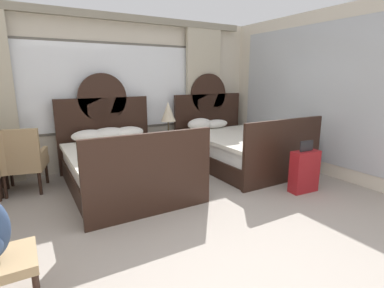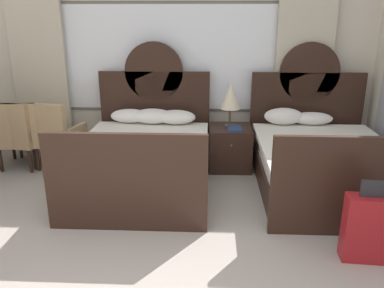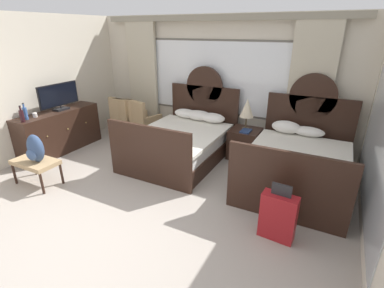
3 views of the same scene
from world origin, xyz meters
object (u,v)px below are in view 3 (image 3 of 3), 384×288
at_px(dresser_minibar, 60,131).
at_px(bottle_spirit_blue, 25,113).
at_px(nightstand_between_beds, 244,143).
at_px(cup_on_dresser, 35,115).
at_px(suitcase_on_floor, 278,217).
at_px(bottle_wine_dark, 22,116).
at_px(book_on_nightstand, 246,131).
at_px(table_lamp_on_nightstand, 247,108).
at_px(luggage_bench, 36,163).
at_px(armchair_by_window_centre, 125,116).
at_px(armchair_by_window_left, 142,119).
at_px(armchair_by_window_right, 126,116).
at_px(bed_near_mirror, 297,164).
at_px(bed_near_window, 182,141).
at_px(tv_flatscreen, 59,97).
at_px(backpack_on_bench, 35,149).

height_order(dresser_minibar, bottle_spirit_blue, bottle_spirit_blue).
bearing_deg(nightstand_between_beds, cup_on_dresser, -151.28).
bearing_deg(suitcase_on_floor, bottle_wine_dark, -178.74).
relative_size(book_on_nightstand, bottle_wine_dark, 0.87).
relative_size(table_lamp_on_nightstand, cup_on_dresser, 5.51).
relative_size(dresser_minibar, luggage_bench, 2.30).
distance_m(dresser_minibar, armchair_by_window_centre, 1.47).
xyz_separation_m(bottle_wine_dark, luggage_bench, (0.73, -0.39, -0.61)).
xyz_separation_m(armchair_by_window_left, suitcase_on_floor, (3.50, -2.00, -0.19)).
bearing_deg(armchair_by_window_centre, bottle_spirit_blue, -107.39).
distance_m(table_lamp_on_nightstand, cup_on_dresser, 4.02).
distance_m(dresser_minibar, armchair_by_window_left, 1.75).
height_order(bottle_spirit_blue, armchair_by_window_right, bottle_spirit_blue).
bearing_deg(bottle_wine_dark, armchair_by_window_right, 75.19).
height_order(nightstand_between_beds, bottle_wine_dark, bottle_wine_dark).
xyz_separation_m(bed_near_mirror, bottle_spirit_blue, (-4.62, -1.49, 0.64)).
height_order(cup_on_dresser, suitcase_on_floor, cup_on_dresser).
bearing_deg(cup_on_dresser, nightstand_between_beds, 28.72).
height_order(bed_near_mirror, dresser_minibar, bed_near_mirror).
height_order(bed_near_mirror, armchair_by_window_right, bed_near_mirror).
distance_m(cup_on_dresser, armchair_by_window_left, 2.16).
height_order(bed_near_window, luggage_bench, bed_near_window).
xyz_separation_m(table_lamp_on_nightstand, suitcase_on_floor, (1.11, -2.16, -0.69)).
distance_m(bottle_wine_dark, armchair_by_window_right, 2.22).
xyz_separation_m(tv_flatscreen, armchair_by_window_left, (1.11, 1.23, -0.65)).
bearing_deg(armchair_by_window_left, bed_near_mirror, -7.97).
height_order(book_on_nightstand, luggage_bench, book_on_nightstand).
xyz_separation_m(bottle_wine_dark, bottle_spirit_blue, (-0.09, 0.12, 0.00)).
bearing_deg(nightstand_between_beds, table_lamp_on_nightstand, 107.94).
bearing_deg(backpack_on_bench, armchair_by_window_right, 96.14).
distance_m(bed_near_window, bottle_spirit_blue, 2.94).
bearing_deg(armchair_by_window_left, luggage_bench, -97.07).
height_order(bed_near_window, tv_flatscreen, bed_near_window).
height_order(armchair_by_window_right, suitcase_on_floor, armchair_by_window_right).
distance_m(bed_near_mirror, cup_on_dresser, 4.81).
bearing_deg(suitcase_on_floor, dresser_minibar, 171.78).
height_order(armchair_by_window_left, backpack_on_bench, armchair_by_window_left).
distance_m(armchair_by_window_left, armchair_by_window_right, 0.48).
height_order(bed_near_window, cup_on_dresser, bed_near_window).
distance_m(nightstand_between_beds, suitcase_on_floor, 2.38).
bearing_deg(suitcase_on_floor, armchair_by_window_left, 150.29).
bearing_deg(bottle_spirit_blue, dresser_minibar, 90.90).
bearing_deg(nightstand_between_beds, book_on_nightstand, -69.53).
xyz_separation_m(table_lamp_on_nightstand, bottle_spirit_blue, (-3.52, -2.14, -0.01)).
xyz_separation_m(bed_near_window, bottle_wine_dark, (-2.36, -1.62, 0.63)).
xyz_separation_m(book_on_nightstand, tv_flatscreen, (-3.56, -1.23, 0.54)).
xyz_separation_m(luggage_bench, backpack_on_bench, (0.09, -0.01, 0.28)).
relative_size(cup_on_dresser, armchair_by_window_centre, 0.11).
bearing_deg(nightstand_between_beds, armchair_by_window_left, -177.19).
height_order(nightstand_between_beds, luggage_bench, nightstand_between_beds).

